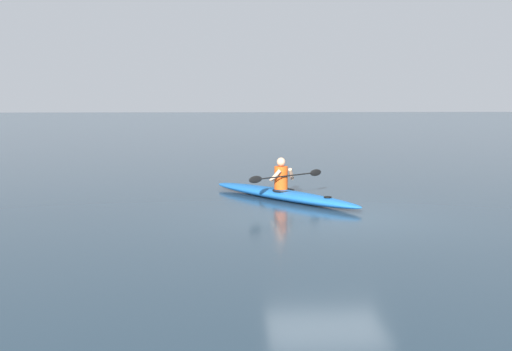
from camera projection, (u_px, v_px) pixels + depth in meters
The scene contains 3 objects.
ground_plane at pixel (328, 217), 13.43m from camera, with size 160.00×160.00×0.00m, color #233847.
kayak at pixel (282, 194), 15.60m from camera, with size 3.54×4.26×0.26m.
kayaker at pixel (282, 176), 15.55m from camera, with size 1.91×1.52×0.77m.
Camera 1 is at (2.16, 13.12, 2.54)m, focal length 45.18 mm.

